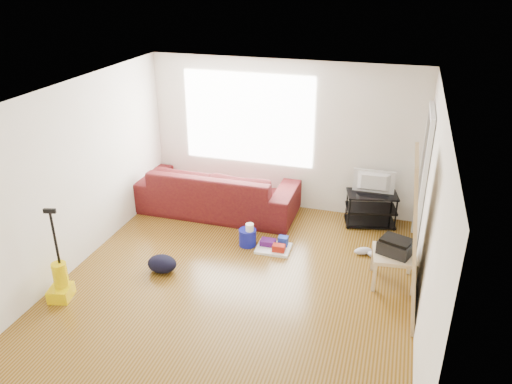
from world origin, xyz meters
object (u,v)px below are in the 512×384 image
(tv_stand, at_px, (371,208))
(side_table, at_px, (394,258))
(vacuum, at_px, (60,282))
(cleaning_tray, at_px, (275,246))
(sofa, at_px, (217,211))
(bucket, at_px, (248,245))
(backpack, at_px, (163,271))

(tv_stand, bearing_deg, side_table, -87.46)
(side_table, relative_size, vacuum, 0.49)
(tv_stand, height_order, cleaning_tray, tv_stand)
(sofa, relative_size, bucket, 10.41)
(side_table, height_order, backpack, side_table)
(bucket, distance_m, backpack, 1.35)
(bucket, xyz_separation_m, cleaning_tray, (0.42, -0.01, 0.05))
(cleaning_tray, xyz_separation_m, backpack, (-1.33, -0.99, -0.05))
(vacuum, bearing_deg, bucket, 32.25)
(side_table, height_order, vacuum, vacuum)
(tv_stand, distance_m, side_table, 1.62)
(vacuum, bearing_deg, sofa, 56.76)
(bucket, bearing_deg, vacuum, -134.17)
(sofa, xyz_separation_m, bucket, (0.83, -0.93, 0.00))
(tv_stand, bearing_deg, backpack, -152.23)
(side_table, xyz_separation_m, cleaning_tray, (-1.69, 0.36, -0.32))
(side_table, bearing_deg, bucket, 170.21)
(tv_stand, xyz_separation_m, bucket, (-1.69, -1.20, -0.28))
(vacuum, bearing_deg, cleaning_tray, 26.29)
(cleaning_tray, relative_size, backpack, 1.23)
(bucket, relative_size, backpack, 0.63)
(backpack, bearing_deg, cleaning_tray, 41.43)
(sofa, height_order, vacuum, vacuum)
(sofa, relative_size, side_table, 4.50)
(bucket, bearing_deg, side_table, -9.79)
(tv_stand, relative_size, cleaning_tray, 1.70)
(tv_stand, height_order, vacuum, vacuum)
(cleaning_tray, bearing_deg, bucket, 179.07)
(tv_stand, relative_size, bucket, 3.34)
(backpack, height_order, vacuum, vacuum)
(sofa, distance_m, backpack, 1.93)
(sofa, height_order, tv_stand, tv_stand)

